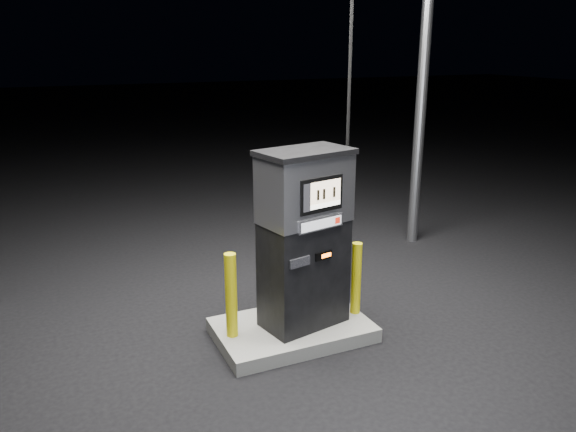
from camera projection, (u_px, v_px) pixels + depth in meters
name	position (u px, v px, depth m)	size (l,w,h in m)	color
ground	(292.00, 336.00, 5.98)	(80.00, 80.00, 0.00)	black
pump_island	(292.00, 330.00, 5.96)	(1.60, 1.00, 0.15)	slate
fuel_dispenser	(305.00, 238.00, 5.68)	(1.07, 0.73, 3.85)	black
bollard_left	(231.00, 295.00, 5.57)	(0.12, 0.12, 0.88)	#D0C40B
bollard_right	(356.00, 278.00, 6.07)	(0.11, 0.11, 0.81)	#D0C40B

